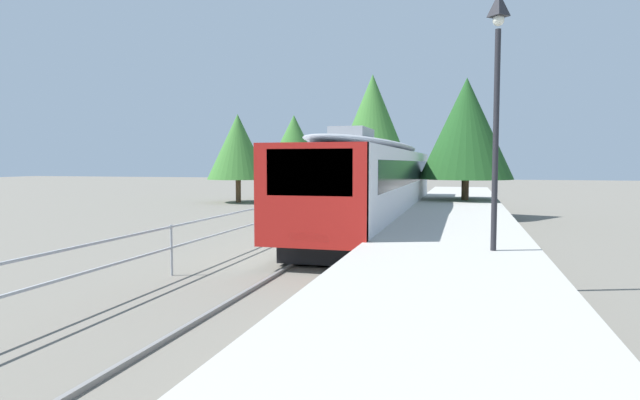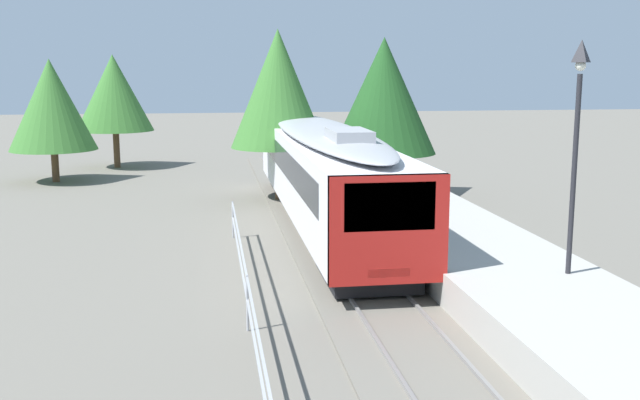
{
  "view_description": "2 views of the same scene",
  "coord_description": "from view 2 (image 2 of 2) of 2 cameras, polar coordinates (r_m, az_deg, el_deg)",
  "views": [
    {
      "loc": [
        3.61,
        9.42,
        2.75
      ],
      "look_at": [
        0.0,
        22.68,
        1.8
      ],
      "focal_mm": 30.17,
      "sensor_mm": 36.0,
      "label": 1
    },
    {
      "loc": [
        -4.04,
        5.7,
        5.61
      ],
      "look_at": [
        -1.0,
        25.68,
        2.0
      ],
      "focal_mm": 41.32,
      "sensor_mm": 36.0,
      "label": 2
    }
  ],
  "objects": [
    {
      "name": "platform_lamp_mid_platform",
      "position": [
        17.62,
        19.33,
        6.35
      ],
      "size": [
        0.34,
        0.34,
        5.35
      ],
      "color": "#232328",
      "rests_on": "station_platform"
    },
    {
      "name": "ground_plane",
      "position": [
        17.27,
        -4.78,
        -8.87
      ],
      "size": [
        160.0,
        160.0,
        0.0
      ],
      "primitive_type": "plane",
      "color": "#6B665B"
    },
    {
      "name": "tree_distant_left",
      "position": [
        31.33,
        -3.25,
        8.58
      ],
      "size": [
        4.06,
        4.06,
        7.26
      ],
      "color": "brown",
      "rests_on": "ground"
    },
    {
      "name": "tree_distant_centre",
      "position": [
        43.72,
        -15.67,
        7.99
      ],
      "size": [
        4.34,
        4.34,
        6.42
      ],
      "color": "brown",
      "rests_on": "ground"
    },
    {
      "name": "track_rails",
      "position": [
        17.69,
        5.06,
        -8.28
      ],
      "size": [
        3.2,
        60.0,
        0.14
      ],
      "color": "#6B665B",
      "rests_on": "ground"
    },
    {
      "name": "station_platform",
      "position": [
        18.59,
        14.92,
        -6.34
      ],
      "size": [
        3.9,
        60.0,
        0.9
      ],
      "primitive_type": "cube",
      "color": "#A8A59E",
      "rests_on": "ground"
    },
    {
      "name": "commuter_train",
      "position": [
        26.35,
        0.24,
        2.58
      ],
      "size": [
        2.82,
        19.9,
        3.74
      ],
      "color": "silver",
      "rests_on": "track_rails"
    },
    {
      "name": "tree_behind_carpark",
      "position": [
        39.05,
        -20.09,
        6.94
      ],
      "size": [
        4.27,
        4.27,
        6.11
      ],
      "color": "brown",
      "rests_on": "ground"
    },
    {
      "name": "tree_behind_station_far",
      "position": [
        32.5,
        4.95,
        8.04
      ],
      "size": [
        4.64,
        4.64,
        6.96
      ],
      "color": "brown",
      "rests_on": "ground"
    }
  ]
}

